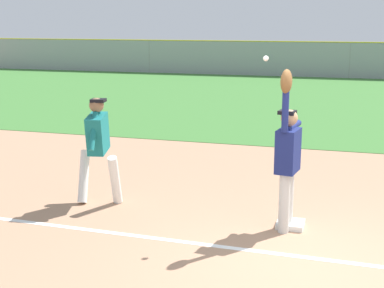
{
  "coord_description": "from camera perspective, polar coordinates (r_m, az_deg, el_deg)",
  "views": [
    {
      "loc": [
        0.4,
        -6.32,
        2.89
      ],
      "look_at": [
        -1.96,
        1.62,
        1.05
      ],
      "focal_mm": 52.01,
      "sensor_mm": 36.0,
      "label": 1
    }
  ],
  "objects": [
    {
      "name": "runner",
      "position": [
        8.9,
        -9.62,
        0.07
      ],
      "size": [
        0.8,
        0.84,
        1.72
      ],
      "rotation": [
        0.0,
        0.0,
        0.18
      ],
      "color": "white",
      "rests_on": "ground_plane"
    },
    {
      "name": "fielder",
      "position": [
        7.71,
        9.77,
        -0.92
      ],
      "size": [
        0.32,
        0.9,
        2.28
      ],
      "rotation": [
        0.0,
        0.0,
        3.0
      ],
      "color": "silver",
      "rests_on": "ground_plane"
    },
    {
      "name": "parked_car_silver",
      "position": [
        33.26,
        12.49,
        8.45
      ],
      "size": [
        4.46,
        2.24,
        1.25
      ],
      "rotation": [
        0.0,
        0.0,
        -0.04
      ],
      "color": "#B7B7BC",
      "rests_on": "ground_plane"
    },
    {
      "name": "chalk_foul_line",
      "position": [
        8.73,
        -18.03,
        -7.41
      ],
      "size": [
        12.0,
        0.4,
        0.01
      ],
      "primitive_type": "cube",
      "rotation": [
        0.0,
        0.0,
        -0.03
      ],
      "color": "white",
      "rests_on": "ground_plane"
    },
    {
      "name": "first_base",
      "position": [
        8.16,
        10.06,
        -8.1
      ],
      "size": [
        0.38,
        0.38,
        0.08
      ],
      "primitive_type": "cube",
      "rotation": [
        0.0,
        0.0,
        -0.01
      ],
      "color": "white",
      "rests_on": "ground_plane"
    },
    {
      "name": "parked_car_white",
      "position": [
        36.78,
        -8.77,
        8.96
      ],
      "size": [
        4.51,
        2.34,
        1.25
      ],
      "rotation": [
        0.0,
        0.0,
        -0.06
      ],
      "color": "white",
      "rests_on": "ground_plane"
    },
    {
      "name": "parked_car_green",
      "position": [
        34.12,
        1.0,
        8.83
      ],
      "size": [
        4.49,
        2.3,
        1.25
      ],
      "rotation": [
        0.0,
        0.0,
        -0.05
      ],
      "color": "#1E6B33",
      "rests_on": "ground_plane"
    },
    {
      "name": "ground_plane",
      "position": [
        6.96,
        12.02,
        -12.31
      ],
      "size": [
        73.42,
        73.42,
        0.0
      ],
      "primitive_type": "plane",
      "color": "tan"
    },
    {
      "name": "outfield_grass",
      "position": [
        21.33,
        15.35,
        4.33
      ],
      "size": [
        43.52,
        16.92,
        0.01
      ],
      "primitive_type": "cube",
      "color": "#3D7533",
      "rests_on": "ground_plane"
    },
    {
      "name": "outfield_fence",
      "position": [
        29.66,
        15.89,
        8.28
      ],
      "size": [
        43.6,
        0.08,
        1.85
      ],
      "color": "#93999E",
      "rests_on": "ground_plane"
    },
    {
      "name": "baseball",
      "position": [
        7.59,
        7.58,
        8.69
      ],
      "size": [
        0.07,
        0.07,
        0.07
      ],
      "primitive_type": "sphere",
      "color": "white"
    }
  ]
}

